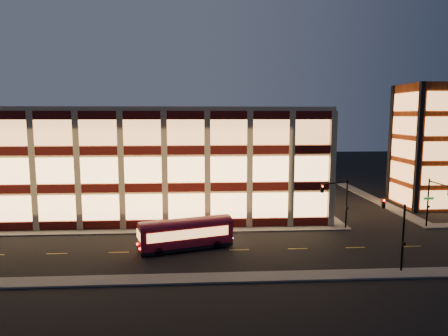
{
  "coord_description": "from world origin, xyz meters",
  "views": [
    {
      "loc": [
        6.13,
        -44.66,
        13.54
      ],
      "look_at": [
        9.32,
        8.0,
        6.5
      ],
      "focal_mm": 32.0,
      "sensor_mm": 36.0,
      "label": 1
    }
  ],
  "objects": [
    {
      "name": "sidewalk_office_east",
      "position": [
        23.0,
        17.0,
        0.07
      ],
      "size": [
        2.0,
        30.0,
        0.15
      ],
      "primitive_type": "cube",
      "color": "#514F4C",
      "rests_on": "ground"
    },
    {
      "name": "sidewalk_office_south",
      "position": [
        -3.0,
        1.0,
        0.07
      ],
      "size": [
        54.0,
        2.0,
        0.15
      ],
      "primitive_type": "cube",
      "color": "#514F4C",
      "rests_on": "ground"
    },
    {
      "name": "sidewalk_tower_west",
      "position": [
        34.0,
        17.0,
        0.07
      ],
      "size": [
        2.0,
        30.0,
        0.15
      ],
      "primitive_type": "cube",
      "color": "#514F4C",
      "rests_on": "ground"
    },
    {
      "name": "traffic_signal_near",
      "position": [
        23.5,
        -11.03,
        4.13
      ],
      "size": [
        0.32,
        4.45,
        6.0
      ],
      "color": "black",
      "rests_on": "ground"
    },
    {
      "name": "traffic_signal_right",
      "position": [
        33.5,
        -0.62,
        4.1
      ],
      "size": [
        1.2,
        4.37,
        6.0
      ],
      "color": "black",
      "rests_on": "ground"
    },
    {
      "name": "trolley_bus",
      "position": [
        4.62,
        -5.36,
        1.77
      ],
      "size": [
        9.68,
        5.08,
        3.19
      ],
      "rotation": [
        0.0,
        0.0,
        0.31
      ],
      "color": "maroon",
      "rests_on": "ground"
    },
    {
      "name": "sidewalk_near",
      "position": [
        0.0,
        -13.0,
        0.07
      ],
      "size": [
        100.0,
        2.0,
        0.15
      ],
      "primitive_type": "cube",
      "color": "#514F4C",
      "rests_on": "ground"
    },
    {
      "name": "ground",
      "position": [
        0.0,
        0.0,
        0.0
      ],
      "size": [
        200.0,
        200.0,
        0.0
      ],
      "primitive_type": "plane",
      "color": "black",
      "rests_on": "ground"
    },
    {
      "name": "traffic_signal_far",
      "position": [
        22.21,
        0.24,
        4.11
      ],
      "size": [
        3.79,
        1.87,
        6.0
      ],
      "color": "black",
      "rests_on": "ground"
    },
    {
      "name": "stair_tower",
      "position": [
        39.95,
        11.95,
        8.99
      ],
      "size": [
        8.6,
        8.6,
        18.0
      ],
      "color": "#8C3814",
      "rests_on": "ground"
    },
    {
      "name": "office_building",
      "position": [
        -2.91,
        16.91,
        7.25
      ],
      "size": [
        50.45,
        30.45,
        14.5
      ],
      "color": "tan",
      "rests_on": "ground"
    }
  ]
}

